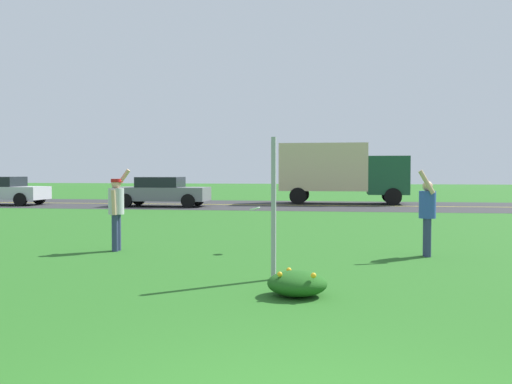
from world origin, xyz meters
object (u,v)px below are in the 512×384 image
object	(u,v)px
sign_post_near_path	(274,209)
person_thrower_red_cap_gray_shirt	(116,207)
car_silver_leftmost	(2,190)
car_gray_center_left	(162,191)
box_truck_dark_green	(341,170)
person_catcher_blue_shirt	(427,211)
frisbee_white	(255,209)

from	to	relation	value
sign_post_near_path	person_thrower_red_cap_gray_shirt	world-z (taller)	sign_post_near_path
car_silver_leftmost	car_gray_center_left	distance (m)	8.57
car_silver_leftmost	box_truck_dark_green	size ratio (longest dim) A/B	0.67
person_thrower_red_cap_gray_shirt	car_silver_leftmost	size ratio (longest dim) A/B	0.40
person_catcher_blue_shirt	frisbee_white	xyz separation A→B (m)	(-3.62, 0.17, 0.01)
car_gray_center_left	person_thrower_red_cap_gray_shirt	bearing A→B (deg)	-75.48
sign_post_near_path	frisbee_white	distance (m)	3.29
sign_post_near_path	box_truck_dark_green	bearing A→B (deg)	87.76
frisbee_white	sign_post_near_path	bearing A→B (deg)	-75.71
box_truck_dark_green	frisbee_white	bearing A→B (deg)	-95.07
car_gray_center_left	frisbee_white	bearing A→B (deg)	-64.93
car_silver_leftmost	box_truck_dark_green	bearing A→B (deg)	12.46
sign_post_near_path	person_catcher_blue_shirt	world-z (taller)	sign_post_near_path
sign_post_near_path	car_gray_center_left	bearing A→B (deg)	113.29
sign_post_near_path	car_silver_leftmost	world-z (taller)	sign_post_near_path
car_gray_center_left	box_truck_dark_green	xyz separation A→B (m)	(8.66, 3.81, 1.06)
frisbee_white	person_thrower_red_cap_gray_shirt	bearing A→B (deg)	-172.83
car_silver_leftmost	person_catcher_blue_shirt	bearing A→B (deg)	-38.25
person_thrower_red_cap_gray_shirt	person_catcher_blue_shirt	size ratio (longest dim) A/B	1.01
car_silver_leftmost	car_gray_center_left	world-z (taller)	same
sign_post_near_path	car_gray_center_left	xyz separation A→B (m)	(-7.81, 18.14, -0.42)
car_silver_leftmost	sign_post_near_path	bearing A→B (deg)	-47.92
person_thrower_red_cap_gray_shirt	car_silver_leftmost	xyz separation A→B (m)	(-12.55, 15.34, -0.23)
person_thrower_red_cap_gray_shirt	frisbee_white	size ratio (longest dim) A/B	7.64
box_truck_dark_green	sign_post_near_path	bearing A→B (deg)	-92.24
frisbee_white	car_gray_center_left	xyz separation A→B (m)	(-7.00, 14.96, -0.20)
frisbee_white	box_truck_dark_green	distance (m)	18.86
person_catcher_blue_shirt	car_silver_leftmost	size ratio (longest dim) A/B	0.40
car_gray_center_left	car_silver_leftmost	bearing A→B (deg)	180.00
frisbee_white	car_silver_leftmost	size ratio (longest dim) A/B	0.05
frisbee_white	box_truck_dark_green	world-z (taller)	box_truck_dark_green
person_catcher_blue_shirt	frisbee_white	distance (m)	3.62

